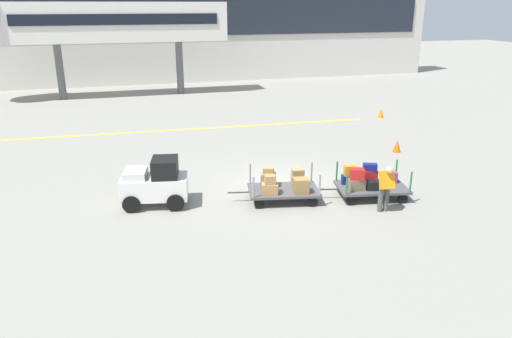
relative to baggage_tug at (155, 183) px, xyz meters
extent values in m
plane|color=gray|center=(4.46, 0.59, -0.75)|extent=(120.00, 120.00, 0.00)
cube|color=yellow|center=(2.02, 9.75, -0.75)|extent=(20.55, 1.05, 0.01)
cube|color=beige|center=(4.46, 26.59, 3.95)|extent=(44.59, 2.40, 9.40)
cube|color=#1E232D|center=(4.46, 25.34, 4.42)|extent=(42.36, 0.12, 2.80)
cube|color=silver|center=(-0.35, 20.59, 4.28)|extent=(14.66, 2.20, 2.60)
cube|color=black|center=(-0.35, 19.45, 4.48)|extent=(13.20, 0.08, 0.70)
cylinder|color=#59595B|center=(-4.38, 20.59, 1.11)|extent=(0.50, 0.50, 3.73)
cylinder|color=#59595B|center=(3.68, 20.59, 1.11)|extent=(0.50, 0.50, 3.73)
cube|color=white|center=(-0.03, 0.01, -0.12)|extent=(2.27, 1.48, 0.70)
cube|color=black|center=(0.33, -0.06, 0.53)|extent=(0.97, 1.12, 0.60)
cube|color=silver|center=(-0.60, 0.12, 0.35)|extent=(0.87, 1.05, 0.24)
cylinder|color=black|center=(-0.60, 0.65, -0.47)|extent=(0.58, 0.28, 0.56)
cylinder|color=black|center=(-0.80, -0.38, -0.47)|extent=(0.58, 0.28, 0.56)
cylinder|color=black|center=(0.74, 0.39, -0.47)|extent=(0.58, 0.28, 0.56)
cylinder|color=black|center=(0.54, -0.64, -0.47)|extent=(0.58, 0.28, 0.56)
cube|color=#4C4C4F|center=(4.09, -0.79, -0.39)|extent=(2.52, 1.81, 0.08)
cylinder|color=gray|center=(3.17, 0.04, 0.00)|extent=(0.06, 0.06, 0.70)
cylinder|color=gray|center=(2.93, -1.22, 0.00)|extent=(0.06, 0.06, 0.70)
cylinder|color=gray|center=(5.25, -0.36, 0.00)|extent=(0.06, 0.06, 0.70)
cylinder|color=gray|center=(5.01, -1.63, 0.00)|extent=(0.06, 0.06, 0.70)
cylinder|color=black|center=(3.36, -0.05, -0.59)|extent=(0.33, 0.16, 0.32)
cylinder|color=black|center=(3.13, -1.21, -0.59)|extent=(0.33, 0.16, 0.32)
cylinder|color=black|center=(5.05, -0.37, -0.59)|extent=(0.33, 0.16, 0.32)
cylinder|color=black|center=(4.82, -1.54, -0.59)|extent=(0.33, 0.16, 0.32)
cylinder|color=#333333|center=(2.62, -0.51, -0.41)|extent=(0.70, 0.18, 0.05)
cube|color=#9E7A4C|center=(3.69, -0.37, -0.13)|extent=(0.61, 0.54, 0.45)
cube|color=#A87F4C|center=(3.52, -1.05, -0.18)|extent=(0.62, 0.51, 0.34)
cube|color=#A87F4C|center=(4.66, -0.59, -0.18)|extent=(0.50, 0.49, 0.35)
cube|color=olive|center=(4.53, -1.22, -0.11)|extent=(0.56, 0.51, 0.48)
cube|color=#A87F4C|center=(3.69, -0.37, 0.20)|extent=(0.42, 0.39, 0.21)
cube|color=#A87F4C|center=(3.52, -1.05, 0.14)|extent=(0.36, 0.34, 0.29)
cube|color=#9E7A4C|center=(4.66, -0.59, 0.11)|extent=(0.44, 0.34, 0.23)
cube|color=#4C4C4F|center=(7.03, -1.37, -0.39)|extent=(2.52, 1.81, 0.08)
cylinder|color=#237033|center=(6.12, -0.53, 0.00)|extent=(0.06, 0.06, 0.70)
cylinder|color=#237033|center=(5.87, -1.80, 0.00)|extent=(0.06, 0.06, 0.70)
cylinder|color=#237033|center=(8.20, -0.94, 0.00)|extent=(0.06, 0.06, 0.70)
cylinder|color=#237033|center=(7.95, -2.20, 0.00)|extent=(0.06, 0.06, 0.70)
cylinder|color=black|center=(6.30, -0.62, -0.59)|extent=(0.33, 0.16, 0.32)
cylinder|color=black|center=(6.07, -1.79, -0.59)|extent=(0.33, 0.16, 0.32)
cylinder|color=black|center=(7.99, -0.95, -0.59)|extent=(0.33, 0.16, 0.32)
cylinder|color=black|center=(7.77, -2.12, -0.59)|extent=(0.33, 0.16, 0.32)
cylinder|color=#333333|center=(5.56, -1.08, -0.41)|extent=(0.70, 0.18, 0.05)
cube|color=navy|center=(6.42, -0.92, -0.20)|extent=(0.59, 0.40, 0.30)
cube|color=#726651|center=(6.37, -1.51, -0.16)|extent=(0.56, 0.39, 0.38)
cube|color=red|center=(7.11, -1.02, -0.13)|extent=(0.52, 0.34, 0.44)
cube|color=black|center=(6.95, -1.66, -0.20)|extent=(0.58, 0.45, 0.30)
cube|color=#8C338C|center=(7.76, -1.18, -0.17)|extent=(0.60, 0.40, 0.37)
cube|color=orange|center=(6.42, -0.92, 0.13)|extent=(0.46, 0.36, 0.35)
cube|color=red|center=(6.37, -1.51, 0.20)|extent=(0.55, 0.47, 0.35)
cube|color=navy|center=(7.11, -1.02, 0.21)|extent=(0.53, 0.41, 0.24)
cylinder|color=#4C4C4C|center=(6.72, -2.49, -0.34)|extent=(0.16, 0.16, 0.82)
cylinder|color=#4C4C4C|center=(6.92, -2.50, -0.34)|extent=(0.16, 0.16, 0.82)
cube|color=orange|center=(6.81, -2.60, 0.33)|extent=(0.42, 0.44, 0.61)
sphere|color=beige|center=(6.80, -2.72, 0.70)|extent=(0.22, 0.22, 0.22)
cone|color=#EA590F|center=(10.75, 3.08, -0.48)|extent=(0.36, 0.36, 0.55)
cone|color=orange|center=(13.58, 9.38, -0.48)|extent=(0.36, 0.36, 0.55)
camera|label=1|loc=(-1.01, -14.96, 5.48)|focal=34.18mm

